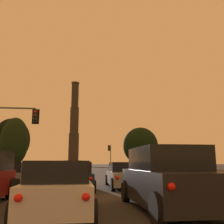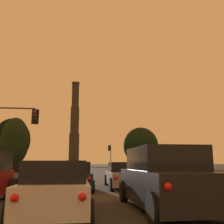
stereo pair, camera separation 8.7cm
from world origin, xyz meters
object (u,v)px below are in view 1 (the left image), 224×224
smokestack (74,132)px  sedan_left_lane_front (10,176)px  hatchback_center_lane_second (59,189)px  traffic_light_far_right (110,153)px  hatchback_center_lane_front (74,177)px  suv_right_lane_second (167,179)px  sedan_right_lane_front (125,175)px

smokestack → sedan_left_lane_front: bearing=-91.0°
hatchback_center_lane_second → traffic_light_far_right: 50.86m
sedan_left_lane_front → hatchback_center_lane_second: size_ratio=1.16×
sedan_left_lane_front → traffic_light_far_right: (10.78, 42.33, 2.83)m
hatchback_center_lane_second → hatchback_center_lane_front: size_ratio=0.99×
hatchback_center_lane_front → suv_right_lane_second: 6.79m
sedan_right_lane_front → hatchback_center_lane_front: bearing=-154.3°
traffic_light_far_right → smokestack: bearing=97.9°
traffic_light_far_right → suv_right_lane_second: bearing=-95.0°
hatchback_center_lane_second → smokestack: size_ratio=0.10×
hatchback_center_lane_front → suv_right_lane_second: size_ratio=0.85×
sedan_right_lane_front → smokestack: size_ratio=0.12×
sedan_left_lane_front → suv_right_lane_second: suv_right_lane_second is taller
hatchback_center_lane_front → sedan_right_lane_front: size_ratio=0.88×
suv_right_lane_second → traffic_light_far_right: traffic_light_far_right is taller
hatchback_center_lane_front → smokestack: (-1.72, 108.15, 14.79)m
sedan_left_lane_front → suv_right_lane_second: size_ratio=0.97×
smokestack → sedan_right_lane_front: bearing=-87.5°
sedan_left_lane_front → hatchback_center_lane_front: bearing=-19.9°
sedan_left_lane_front → hatchback_center_lane_second: hatchback_center_lane_second is taller
hatchback_center_lane_second → sedan_right_lane_front: bearing=67.2°
sedan_left_lane_front → traffic_light_far_right: 43.78m
sedan_left_lane_front → sedan_right_lane_front: (6.44, -0.19, 0.00)m
suv_right_lane_second → traffic_light_far_right: bearing=84.7°
sedan_right_lane_front → traffic_light_far_right: (4.35, 42.52, 2.83)m
suv_right_lane_second → smokestack: 115.32m
sedan_right_lane_front → traffic_light_far_right: bearing=85.9°
hatchback_center_lane_second → smokestack: smokestack is taller
sedan_left_lane_front → sedan_right_lane_front: size_ratio=1.00×
hatchback_center_lane_second → suv_right_lane_second: 3.23m
traffic_light_far_right → sedan_left_lane_front: bearing=-104.3°
sedan_left_lane_front → traffic_light_far_right: size_ratio=0.90×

